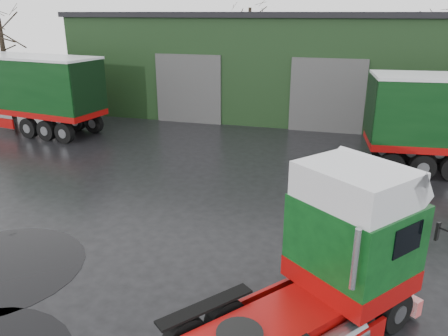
# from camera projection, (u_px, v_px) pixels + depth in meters

# --- Properties ---
(ground) EXTENTS (100.00, 100.00, 0.00)m
(ground) POSITION_uv_depth(u_px,v_px,m) (218.00, 251.00, 12.22)
(ground) COLOR black
(warehouse) EXTENTS (32.40, 12.40, 6.30)m
(warehouse) POSITION_uv_depth(u_px,v_px,m) (334.00, 62.00, 28.73)
(warehouse) COLOR black
(warehouse) RESTS_ON ground
(hero_tractor) EXTENTS (5.43, 5.93, 3.53)m
(hero_tractor) POSITION_uv_depth(u_px,v_px,m) (298.00, 267.00, 8.27)
(hero_tractor) COLOR #0C4015
(hero_tractor) RESTS_ON ground
(tree_left) EXTENTS (4.40, 4.40, 8.50)m
(tree_left) POSITION_uv_depth(u_px,v_px,m) (3.00, 48.00, 26.03)
(tree_left) COLOR black
(tree_left) RESTS_ON ground
(tree_back_a) EXTENTS (4.40, 4.40, 9.50)m
(tree_back_a) POSITION_uv_depth(u_px,v_px,m) (250.00, 30.00, 39.31)
(tree_back_a) COLOR black
(tree_back_a) RESTS_ON ground
(tree_back_b) EXTENTS (4.40, 4.40, 7.50)m
(tree_back_b) POSITION_uv_depth(u_px,v_px,m) (441.00, 45.00, 35.51)
(tree_back_b) COLOR black
(tree_back_b) RESTS_ON ground
(puddle_1) EXTENTS (2.90, 2.90, 0.01)m
(puddle_1) POSITION_uv_depth(u_px,v_px,m) (343.00, 216.00, 14.28)
(puddle_1) COLOR black
(puddle_1) RESTS_ON ground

